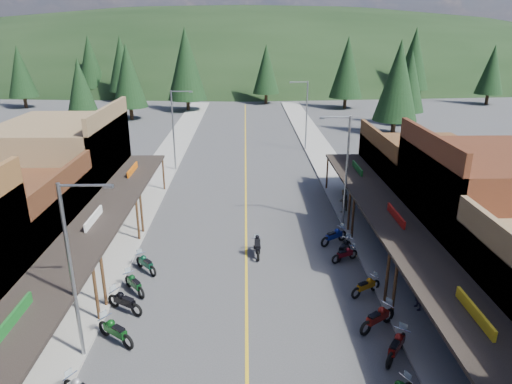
{
  "coord_description": "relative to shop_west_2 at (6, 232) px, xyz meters",
  "views": [
    {
      "loc": [
        0.02,
        -22.49,
        13.46
      ],
      "look_at": [
        0.7,
        6.84,
        3.0
      ],
      "focal_mm": 32.0,
      "sensor_mm": 36.0,
      "label": 1
    }
  ],
  "objects": [
    {
      "name": "sidewalk_east",
      "position": [
        22.45,
        18.3,
        -2.46
      ],
      "size": [
        3.4,
        94.0,
        0.15
      ],
      "primitive_type": "cube",
      "color": "gray",
      "rests_on": "ground"
    },
    {
      "name": "pine_0",
      "position": [
        -26.25,
        60.3,
        3.95
      ],
      "size": [
        5.04,
        5.04,
        11.0
      ],
      "color": "black",
      "rests_on": "ground"
    },
    {
      "name": "shop_east_2",
      "position": [
        27.54,
        0.0,
        0.99
      ],
      "size": [
        10.9,
        9.0,
        8.2
      ],
      "color": "#562B19",
      "rests_on": "ground"
    },
    {
      "name": "pine_9",
      "position": [
        37.75,
        43.3,
        3.85
      ],
      "size": [
        4.93,
        4.93,
        10.8
      ],
      "color": "black",
      "rests_on": "ground"
    },
    {
      "name": "pine_7",
      "position": [
        -18.25,
        74.3,
        4.7
      ],
      "size": [
        5.88,
        5.88,
        12.5
      ],
      "color": "black",
      "rests_on": "ground"
    },
    {
      "name": "ground",
      "position": [
        13.75,
        -1.7,
        -2.53
      ],
      "size": [
        220.0,
        220.0,
        0.0
      ],
      "primitive_type": "plane",
      "color": "#38383A",
      "rests_on": "ground"
    },
    {
      "name": "pedestrian_east_b",
      "position": [
        21.25,
        8.45,
        -1.47
      ],
      "size": [
        0.99,
        0.98,
        1.82
      ],
      "primitive_type": "imported",
      "rotation": [
        0.0,
        0.0,
        3.92
      ],
      "color": "brown",
      "rests_on": "sidewalk_east"
    },
    {
      "name": "pine_5",
      "position": [
        47.75,
        70.3,
        5.46
      ],
      "size": [
        6.72,
        6.72,
        14.0
      ],
      "color": "black",
      "rests_on": "ground"
    },
    {
      "name": "bike_west_7",
      "position": [
        7.71,
        -2.58,
        -1.94
      ],
      "size": [
        1.86,
        2.07,
        1.2
      ],
      "primitive_type": null,
      "rotation": [
        0.0,
        0.0,
        0.68
      ],
      "color": "#0B3716",
      "rests_on": "ground"
    },
    {
      "name": "bike_east_6",
      "position": [
        19.96,
        -6.03,
        -1.87
      ],
      "size": [
        2.33,
        1.97,
        1.32
      ],
      "primitive_type": null,
      "rotation": [
        0.0,
        0.0,
        -0.95
      ],
      "color": "maroon",
      "rests_on": "ground"
    },
    {
      "name": "bike_east_7",
      "position": [
        20.16,
        -3.05,
        -1.96
      ],
      "size": [
        2.05,
        1.6,
        1.14
      ],
      "primitive_type": null,
      "rotation": [
        0.0,
        0.0,
        -1.03
      ],
      "color": "#B26D0C",
      "rests_on": "ground"
    },
    {
      "name": "sidewalk_west",
      "position": [
        5.05,
        18.3,
        -2.46
      ],
      "size": [
        3.4,
        94.0,
        0.15
      ],
      "primitive_type": "cube",
      "color": "gray",
      "rests_on": "ground"
    },
    {
      "name": "shop_west_3",
      "position": [
        -0.03,
        9.6,
        0.99
      ],
      "size": [
        10.9,
        10.2,
        8.2
      ],
      "color": "brown",
      "rests_on": "ground"
    },
    {
      "name": "bike_east_5",
      "position": [
        20.21,
        -8.06,
        -1.89
      ],
      "size": [
        1.92,
        2.26,
        1.28
      ],
      "primitive_type": null,
      "rotation": [
        0.0,
        0.0,
        -0.63
      ],
      "color": "maroon",
      "rests_on": "ground"
    },
    {
      "name": "bike_east_8",
      "position": [
        19.81,
        0.7,
        -2.0
      ],
      "size": [
        1.95,
        1.38,
        1.07
      ],
      "primitive_type": null,
      "rotation": [
        0.0,
        0.0,
        -1.12
      ],
      "color": "maroon",
      "rests_on": "ground"
    },
    {
      "name": "rider_on_bike",
      "position": [
        14.45,
        1.56,
        -1.92
      ],
      "size": [
        0.78,
        2.04,
        1.53
      ],
      "rotation": [
        0.0,
        0.0,
        0.06
      ],
      "color": "black",
      "rests_on": "ground"
    },
    {
      "name": "streetlight_0",
      "position": [
        6.8,
        -7.7,
        1.93
      ],
      "size": [
        2.16,
        0.18,
        8.0
      ],
      "color": "gray",
      "rests_on": "ground"
    },
    {
      "name": "streetlight_2",
      "position": [
        20.71,
        6.3,
        1.93
      ],
      "size": [
        2.16,
        0.18,
        8.0
      ],
      "color": "gray",
      "rests_on": "ground"
    },
    {
      "name": "centerline",
      "position": [
        13.75,
        18.3,
        -2.53
      ],
      "size": [
        0.15,
        90.0,
        0.01
      ],
      "primitive_type": "cube",
      "color": "gold",
      "rests_on": "ground"
    },
    {
      "name": "shop_west_2",
      "position": [
        0.0,
        0.0,
        0.0
      ],
      "size": [
        10.9,
        9.0,
        6.2
      ],
      "color": "#3F2111",
      "rests_on": "ground"
    },
    {
      "name": "pine_4",
      "position": [
        31.75,
        58.3,
        4.7
      ],
      "size": [
        5.88,
        5.88,
        12.5
      ],
      "color": "black",
      "rests_on": "ground"
    },
    {
      "name": "pedestrian_east_a",
      "position": [
        22.42,
        -4.64,
        -1.42
      ],
      "size": [
        0.57,
        0.77,
        1.93
      ],
      "primitive_type": "imported",
      "rotation": [
        0.0,
        0.0,
        -1.41
      ],
      "color": "#252031",
      "rests_on": "sidewalk_east"
    },
    {
      "name": "streetlight_1",
      "position": [
        6.8,
        20.3,
        1.93
      ],
      "size": [
        2.16,
        0.18,
        8.0
      ],
      "color": "gray",
      "rests_on": "ground"
    },
    {
      "name": "pine_8",
      "position": [
        -8.25,
        38.3,
        3.44
      ],
      "size": [
        4.48,
        4.48,
        10.0
      ],
      "color": "black",
      "rests_on": "ground"
    },
    {
      "name": "bike_west_6",
      "position": [
        7.63,
        -4.36,
        -1.9
      ],
      "size": [
        2.29,
        1.81,
        1.28
      ],
      "primitive_type": null,
      "rotation": [
        0.0,
        0.0,
        1.01
      ],
      "color": "black",
      "rests_on": "ground"
    },
    {
      "name": "pine_1",
      "position": [
        -10.25,
        68.3,
        4.7
      ],
      "size": [
        5.88,
        5.88,
        12.5
      ],
      "color": "black",
      "rests_on": "ground"
    },
    {
      "name": "pine_10",
      "position": [
        -4.25,
        48.3,
        4.25
      ],
      "size": [
        5.38,
        5.38,
        11.6
      ],
      "color": "black",
      "rests_on": "ground"
    },
    {
      "name": "bike_west_8",
      "position": [
        7.87,
        -0.31,
        -1.94
      ],
      "size": [
        1.9,
        2.02,
        1.19
      ],
      "primitive_type": null,
      "rotation": [
        0.0,
        0.0,
        0.72
      ],
      "color": "#0B3B27",
      "rests_on": "ground"
    },
    {
      "name": "pine_6",
      "position": [
        59.75,
        62.3,
        3.95
      ],
      "size": [
        5.04,
        5.04,
        11.0
      ],
      "color": "black",
      "rests_on": "ground"
    },
    {
      "name": "ridge_hill",
      "position": [
        13.75,
        133.3,
        -2.53
      ],
      "size": [
        310.0,
        140.0,
        60.0
      ],
      "primitive_type": "ellipsoid",
      "color": "black",
      "rests_on": "ground"
    },
    {
      "name": "pine_3",
      "position": [
        17.75,
        64.3,
        3.95
      ],
      "size": [
        5.04,
        5.04,
        11.0
      ],
      "color": "black",
      "rests_on": "ground"
    },
    {
      "name": "pine_2",
      "position": [
        3.75,
        56.3,
        5.46
      ],
      "size": [
        6.72,
        6.72,
        14.0
      ],
      "color": "black",
      "rests_on": "ground"
    },
    {
      "name": "shop_east_3",
      "position": [
        27.51,
        9.6,
        -0.0
      ],
      "size": [
        10.9,
        10.2,
        6.2
      ],
      "color": "#4C2D16",
      "rests_on": "ground"
    },
    {
      "name": "bike_east_9",
      "position": [
        19.88,
        1.33,
        -1.91
      ],
      "size": [
        1.76,
        2.26,
        1.25
      ],
      "primitive_type": null,
      "rotation": [
        0.0,
        0.0,
        -0.54
      ],
      "color": "black",
      "rests_on": "ground"
    },
    {
      "name": "bike_east_10",
      "position": [
        19.58,
        3.12,
        -1.89
      ],
      "size": [
        2.26,
        1.89,
        1.28
      ],
      "primitive_type": null,
      "rotation": [
        0.0,
        0.0,
        -0.97
      ],
      "color": "navy",
      "rests_on": "ground"
    },
    {
      "name": "bike_west_5",
      "position": [
        7.8,
        -6.75,
        -1.87
      ],
      "size": [
        2.31,
        2.01,
        1.32
      ],
      "primitive_type": null,
      "rotation": [
        0.0,
        0.0,
        0.92
      ],
      "color": "#0D4113",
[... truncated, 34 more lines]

